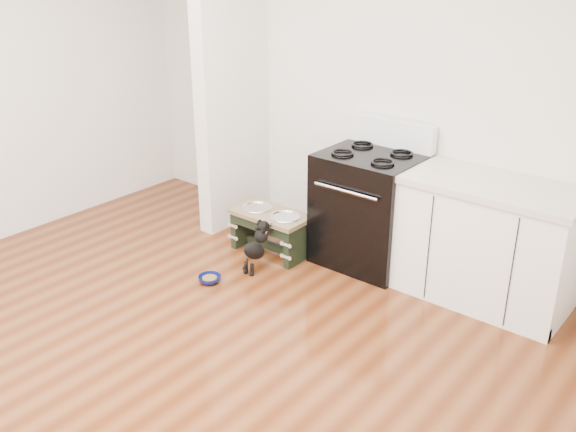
# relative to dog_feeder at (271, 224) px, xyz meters

# --- Properties ---
(ground) EXTENTS (5.00, 5.00, 0.00)m
(ground) POSITION_rel_dog_feeder_xyz_m (0.46, -1.77, -0.26)
(ground) COLOR #4D220D
(ground) RESTS_ON ground
(room_shell) EXTENTS (5.00, 5.00, 5.00)m
(room_shell) POSITION_rel_dog_feeder_xyz_m (0.46, -1.77, 1.36)
(room_shell) COLOR silver
(room_shell) RESTS_ON ground
(partition_wall) EXTENTS (0.15, 0.80, 2.70)m
(partition_wall) POSITION_rel_dog_feeder_xyz_m (-0.71, 0.33, 1.09)
(partition_wall) COLOR silver
(partition_wall) RESTS_ON ground
(oven_range) EXTENTS (0.76, 0.69, 1.14)m
(oven_range) POSITION_rel_dog_feeder_xyz_m (0.71, 0.39, 0.22)
(oven_range) COLOR black
(oven_range) RESTS_ON ground
(cabinet_run) EXTENTS (1.24, 0.64, 0.91)m
(cabinet_run) POSITION_rel_dog_feeder_xyz_m (1.69, 0.41, 0.19)
(cabinet_run) COLOR white
(cabinet_run) RESTS_ON ground
(dog_feeder) EXTENTS (0.67, 0.36, 0.38)m
(dog_feeder) POSITION_rel_dog_feeder_xyz_m (0.00, 0.00, 0.00)
(dog_feeder) COLOR black
(dog_feeder) RESTS_ON ground
(puppy) EXTENTS (0.12, 0.34, 0.41)m
(puppy) POSITION_rel_dog_feeder_xyz_m (0.12, -0.31, -0.04)
(puppy) COLOR black
(puppy) RESTS_ON ground
(floor_bowl) EXTENTS (0.21, 0.21, 0.06)m
(floor_bowl) POSITION_rel_dog_feeder_xyz_m (-0.03, -0.70, -0.23)
(floor_bowl) COLOR #0B1353
(floor_bowl) RESTS_ON ground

